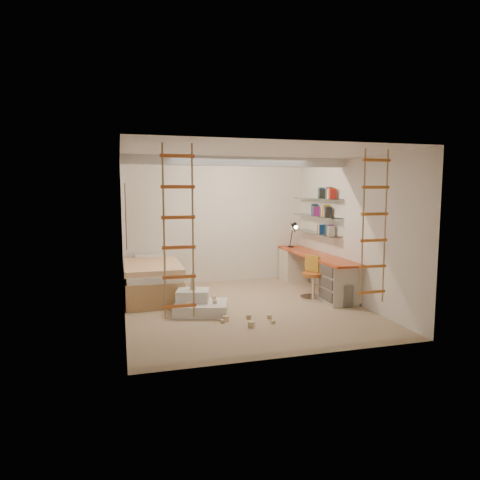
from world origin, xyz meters
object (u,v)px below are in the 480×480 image
object	(u,v)px
bed	(152,280)
desk	(314,271)
play_platform	(199,304)
swivel_chair	(313,283)

from	to	relation	value
bed	desk	bearing A→B (deg)	-6.49
desk	play_platform	distance (m)	2.72
desk	play_platform	world-z (taller)	desk
bed	play_platform	world-z (taller)	bed
bed	play_platform	size ratio (longest dim) A/B	1.99
bed	play_platform	bearing A→B (deg)	-63.37
desk	swivel_chair	distance (m)	0.71
desk	bed	distance (m)	3.22
desk	swivel_chair	world-z (taller)	swivel_chair
play_platform	swivel_chair	bearing A→B (deg)	8.50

